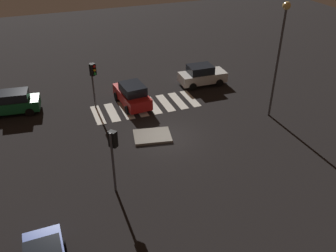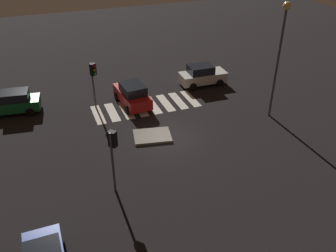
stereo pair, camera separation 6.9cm
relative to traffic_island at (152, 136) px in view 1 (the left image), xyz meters
name	(u,v)px [view 1 (the left image)]	position (x,y,z in m)	size (l,w,h in m)	color
ground_plane	(168,138)	(-1.02, 0.50, -0.09)	(80.00, 80.00, 0.00)	black
traffic_island	(152,136)	(0.00, 0.00, 0.00)	(2.96, 2.45, 0.18)	gray
car_white	(202,75)	(-7.24, -6.97, 0.84)	(4.40, 2.16, 1.89)	silver
car_red	(132,95)	(-0.08, -5.33, 0.86)	(2.38, 4.55, 1.93)	red
car_green	(13,103)	(9.14, -7.43, 0.80)	(4.33, 2.37, 1.82)	#196B38
traffic_light_north	(113,147)	(3.74, 4.57, 2.92)	(0.53, 0.54, 3.97)	#47474C
traffic_light_east	(93,75)	(2.85, -5.82, 2.86)	(0.54, 0.53, 3.89)	#47474C
street_lamp	(280,44)	(-9.71, 0.26, 5.78)	(0.56, 0.56, 8.78)	#47474C
crosswalk_near	(146,106)	(-1.02, -4.63, -0.08)	(8.75, 3.20, 0.02)	silver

